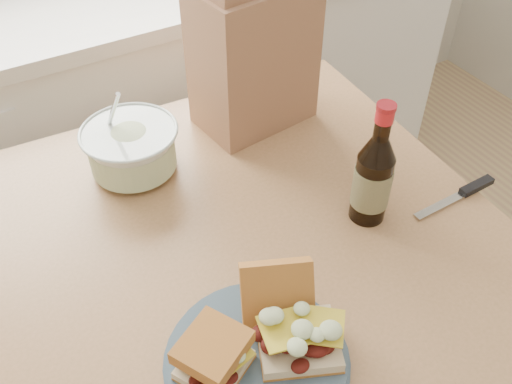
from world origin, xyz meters
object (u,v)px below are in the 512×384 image
plate (257,358)px  paper_bag (253,56)px  dining_table (236,300)px  coleslaw_bowl (132,151)px  beer_bottle (373,178)px

plate → paper_bag: bearing=60.3°
dining_table → coleslaw_bowl: (-0.06, 0.31, 0.17)m
plate → coleslaw_bowl: bearing=89.3°
dining_table → paper_bag: bearing=58.4°
coleslaw_bowl → dining_table: bearing=-78.9°
plate → paper_bag: paper_bag is taller
beer_bottle → paper_bag: paper_bag is taller
coleslaw_bowl → paper_bag: bearing=6.5°
beer_bottle → paper_bag: size_ratio=0.79×
plate → coleslaw_bowl: size_ratio=1.39×
dining_table → coleslaw_bowl: bearing=104.2°
coleslaw_bowl → beer_bottle: (0.33, -0.34, 0.04)m
beer_bottle → paper_bag: bearing=72.0°
coleslaw_bowl → paper_bag: (0.30, 0.03, 0.11)m
beer_bottle → paper_bag: (-0.03, 0.38, 0.06)m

